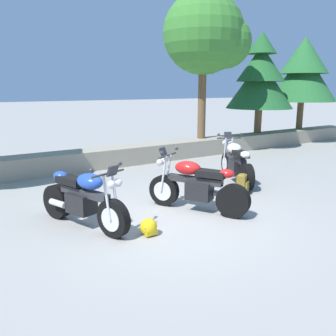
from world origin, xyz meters
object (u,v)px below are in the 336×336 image
Objects in this scene: pine_tree_mid_right at (260,77)px; leafy_tree_mid_left at (208,36)px; pine_tree_far_right at (303,71)px; rider_backpack at (242,184)px; rider_helmet at (149,227)px; motorcycle_red_centre at (196,186)px; motorcycle_blue_near_left at (84,200)px; motorcycle_white_far_right at (236,163)px.

leafy_tree_mid_left is at bearing -179.26° from pine_tree_mid_right.
leafy_tree_mid_left is 1.27× the size of pine_tree_far_right.
leafy_tree_mid_left reaches higher than rider_backpack.
pine_tree_mid_right is 0.99× the size of pine_tree_far_right.
leafy_tree_mid_left is at bearing 44.15° from rider_helmet.
motorcycle_red_centre reaches higher than rider_helmet.
rider_backpack is 2.99m from rider_helmet.
motorcycle_red_centre is (2.08, -0.37, 0.00)m from motorcycle_blue_near_left.
rider_backpack is at bearing 15.93° from rider_helmet.
motorcycle_white_far_right is 8.55m from pine_tree_far_right.
motorcycle_blue_near_left and motorcycle_red_centre have the same top height.
pine_tree_far_right is at bearing 26.67° from motorcycle_white_far_right.
pine_tree_mid_right is (8.09, 5.27, 2.61)m from rider_helmet.
pine_tree_far_right is at bearing 1.24° from leafy_tree_mid_left.
pine_tree_far_right is at bearing 21.11° from motorcycle_blue_near_left.
rider_backpack reaches higher than rider_helmet.
rider_backpack is 1.68× the size of rider_helmet.
rider_helmet is 0.06× the size of leafy_tree_mid_left.
motorcycle_red_centre is 4.02× the size of rider_backpack.
rider_backpack is (-0.63, -0.87, -0.24)m from motorcycle_white_far_right.
pine_tree_mid_right is (4.58, 3.58, 2.26)m from motorcycle_white_far_right.
motorcycle_white_far_right is 0.50× the size of pine_tree_far_right.
rider_helmet is at bearing -135.85° from leafy_tree_mid_left.
motorcycle_white_far_right is 6.24m from pine_tree_mid_right.
pine_tree_far_right is (2.71, 0.08, 0.29)m from pine_tree_mid_right.
leafy_tree_mid_left is at bearing 49.30° from motorcycle_red_centre.
motorcycle_red_centre is 0.97× the size of motorcycle_white_far_right.
motorcycle_red_centre is 0.49× the size of pine_tree_mid_right.
motorcycle_blue_near_left is 8.31m from leafy_tree_mid_left.
motorcycle_white_far_right is 4.13× the size of rider_backpack.
motorcycle_white_far_right is at bearing 28.37° from motorcycle_red_centre.
leafy_tree_mid_left is at bearing -178.76° from pine_tree_far_right.
pine_tree_mid_right is (6.74, 4.75, 2.26)m from motorcycle_red_centre.
motorcycle_red_centre is 0.38× the size of leafy_tree_mid_left.
rider_helmet is (-1.34, -0.53, -0.35)m from motorcycle_red_centre.
motorcycle_red_centre is 8.55m from pine_tree_mid_right.
motorcycle_blue_near_left is 7.12× the size of rider_helmet.
rider_backpack is at bearing -139.50° from pine_tree_mid_right.
leafy_tree_mid_left is (6.13, 4.34, 3.56)m from motorcycle_blue_near_left.
motorcycle_blue_near_left is 1.21m from rider_helmet.
motorcycle_red_centre is 1.49m from rider_helmet.
rider_backpack is at bearing -119.76° from leafy_tree_mid_left.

